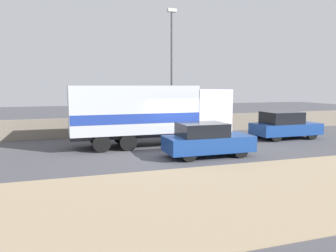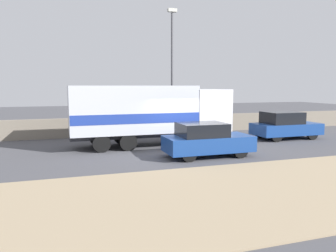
{
  "view_description": "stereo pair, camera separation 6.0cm",
  "coord_description": "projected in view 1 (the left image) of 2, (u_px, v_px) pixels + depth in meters",
  "views": [
    {
      "loc": [
        -5.38,
        -13.8,
        3.09
      ],
      "look_at": [
        -0.55,
        0.84,
        1.21
      ],
      "focal_mm": 35.0,
      "sensor_mm": 36.0,
      "label": 1
    },
    {
      "loc": [
        -5.32,
        -13.82,
        3.09
      ],
      "look_at": [
        -0.55,
        0.84,
        1.21
      ],
      "focal_mm": 35.0,
      "sensor_mm": 36.0,
      "label": 2
    }
  ],
  "objects": [
    {
      "name": "car_sedan_second",
      "position": [
        284.0,
        125.0,
        19.26
      ],
      "size": [
        3.94,
        1.8,
        1.6
      ],
      "color": "navy",
      "rests_on": "ground_plane"
    },
    {
      "name": "box_truck",
      "position": [
        149.0,
        112.0,
        16.91
      ],
      "size": [
        8.2,
        2.39,
        3.12
      ],
      "color": "silver",
      "rests_on": "ground_plane"
    },
    {
      "name": "ground_plane",
      "position": [
        185.0,
        154.0,
        15.06
      ],
      "size": [
        80.0,
        80.0,
        0.0
      ],
      "primitive_type": "plane",
      "color": "#47474C"
    },
    {
      "name": "dirt_shoulder_foreground",
      "position": [
        254.0,
        190.0,
        9.7
      ],
      "size": [
        60.0,
        6.12,
        0.04
      ],
      "color": "#9E896B",
      "rests_on": "ground_plane"
    },
    {
      "name": "car_hatchback",
      "position": [
        207.0,
        140.0,
        14.38
      ],
      "size": [
        3.86,
        1.71,
        1.5
      ],
      "color": "navy",
      "rests_on": "ground_plane"
    },
    {
      "name": "street_lamp",
      "position": [
        172.0,
        64.0,
        20.5
      ],
      "size": [
        0.56,
        0.28,
        7.83
      ],
      "color": "#4C4C51",
      "rests_on": "ground_plane"
    },
    {
      "name": "stone_wall_backdrop",
      "position": [
        148.0,
        125.0,
        21.17
      ],
      "size": [
        60.0,
        0.35,
        1.17
      ],
      "color": "gray",
      "rests_on": "ground_plane"
    }
  ]
}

